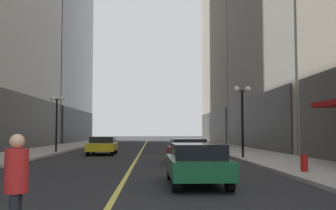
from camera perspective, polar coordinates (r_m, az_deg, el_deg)
The scene contains 12 objects.
ground_plane at distance 38.96m, azimuth -3.65°, elevation -6.24°, with size 200.00×200.00×0.00m, color #262628.
sidewalk_left at distance 40.03m, azimuth -15.61°, elevation -5.93°, with size 4.50×78.00×0.15m, color #ADA8A0.
sidewalk_right at distance 39.61m, azimuth 8.43°, elevation -6.05°, with size 4.50×78.00×0.15m, color #ADA8A0.
lane_centre_stripe at distance 38.96m, azimuth -3.65°, elevation -6.23°, with size 0.16×70.00×0.01m, color #E5D64C.
building_right_far at distance 68.68m, azimuth 12.86°, elevation 11.70°, with size 16.00×26.00×39.86m.
car_green at distance 12.97m, azimuth 4.10°, elevation -8.11°, with size 1.80×4.29×1.32m.
car_red at distance 21.53m, azimuth 2.76°, elevation -6.36°, with size 2.02×4.36×1.32m.
car_yellow at distance 30.01m, azimuth -9.22°, elevation -5.57°, with size 1.97×4.22×1.32m.
pedestrian_in_red_jacket at distance 6.40m, azimuth -20.65°, elevation -10.11°, with size 0.36×0.36×1.67m.
street_lamp_left_far at distance 32.20m, azimuth -15.45°, elevation -0.84°, with size 1.06×0.36×4.43m.
street_lamp_right_mid at distance 24.76m, azimuth 10.44°, elevation -0.09°, with size 1.06×0.36×4.43m.
fire_hydrant_right at distance 16.74m, azimuth 18.69°, elevation -8.03°, with size 0.28×0.28×0.80m, color red.
Camera 1 is at (0.99, -3.91, 1.71)m, focal length 43.15 mm.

